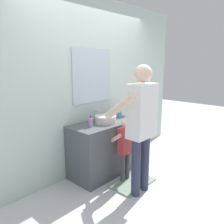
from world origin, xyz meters
The scene contains 10 objects.
ground_plane centered at (0.00, 0.00, 0.00)m, with size 14.00×14.00×0.00m, color silver.
back_wall centered at (0.00, 0.62, 1.35)m, with size 4.40×0.10×2.70m.
vanity_cabinet centered at (0.00, 0.30, 0.41)m, with size 1.13×0.54×0.82m, color #4C5156.
sink_basin centered at (0.00, 0.28, 0.87)m, with size 0.32×0.32×0.11m.
faucet centered at (0.00, 0.48, 0.90)m, with size 0.18×0.14×0.18m.
toothbrush_cup centered at (0.39, 0.34, 0.87)m, with size 0.07×0.07×0.21m.
soap_bottle centered at (-0.31, 0.28, 0.88)m, with size 0.06×0.06×0.16m.
bath_mat centered at (0.00, -0.25, 0.01)m, with size 0.64×0.40×0.02m, color gray.
child_toddler centered at (0.00, -0.10, 0.56)m, with size 0.29×0.29×0.94m.
adult_parent centered at (-0.10, -0.43, 1.02)m, with size 0.52×0.55×1.69m.
Camera 1 is at (-2.37, -2.02, 1.71)m, focal length 35.92 mm.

